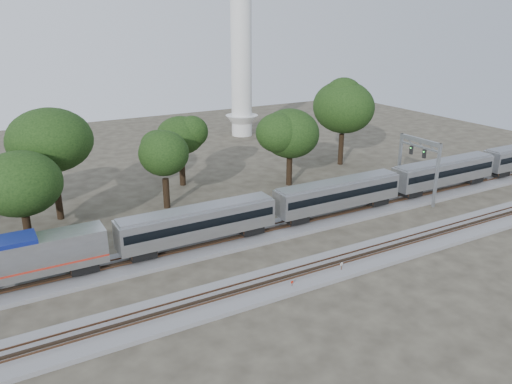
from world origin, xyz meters
TOP-DOWN VIEW (x-y plane):
  - ground at (0.00, 0.00)m, footprint 160.00×160.00m
  - track_far at (0.00, 6.00)m, footprint 160.00×5.00m
  - track_near at (0.00, -4.00)m, footprint 160.00×5.00m
  - train at (35.31, 6.00)m, footprint 122.45×2.98m
  - switch_stand_red at (3.17, -5.49)m, footprint 0.28×0.05m
  - switch_stand_white at (8.82, -5.30)m, footprint 0.36×0.13m
  - switch_lever at (6.02, -5.79)m, footprint 0.57×0.46m
  - signal_gantry at (30.04, 6.00)m, footprint 0.57×6.77m
  - tree_2 at (-15.94, 14.99)m, footprint 7.20×7.20m
  - tree_3 at (-11.82, 21.93)m, footprint 9.77×9.77m
  - tree_4 at (0.53, 19.19)m, footprint 7.21×7.21m
  - tree_5 at (5.64, 26.70)m, footprint 7.36×7.36m
  - tree_6 at (18.98, 19.30)m, footprint 7.63×7.63m
  - tree_7 at (32.08, 24.07)m, footprint 9.53×9.53m

SIDE VIEW (x-z plane):
  - ground at x=0.00m, z-range 0.00..0.00m
  - switch_lever at x=6.02m, z-range 0.00..0.30m
  - track_far at x=0.00m, z-range -0.16..0.57m
  - track_near at x=0.00m, z-range -0.16..0.57m
  - switch_stand_red at x=3.17m, z-range 0.12..1.01m
  - switch_stand_white at x=8.82m, z-range 0.16..1.32m
  - train at x=35.31m, z-range 0.90..5.29m
  - signal_gantry at x=30.04m, z-range 1.88..10.12m
  - tree_2 at x=-15.94m, z-range 1.99..12.14m
  - tree_4 at x=0.53m, z-range 1.99..12.16m
  - tree_5 at x=5.64m, z-range 2.03..12.41m
  - tree_6 at x=18.98m, z-range 2.11..12.86m
  - tree_7 at x=32.08m, z-range 2.64..16.07m
  - tree_3 at x=-11.82m, z-range 2.71..16.48m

